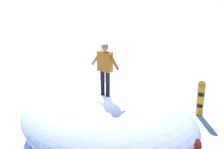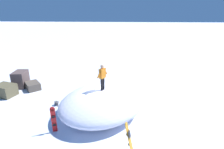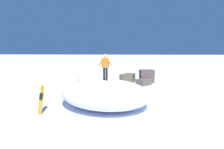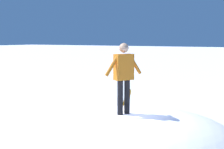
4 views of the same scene
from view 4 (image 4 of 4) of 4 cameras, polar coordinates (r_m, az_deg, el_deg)
The scene contains 3 objects.
snow_mound at distance 7.67m, azimuth 2.35°, elevation -13.59°, with size 5.17×6.25×1.68m, color white.
snowboarder_standing at distance 7.20m, azimuth 2.27°, elevation 0.22°, with size 0.96×0.59×1.74m.
snowboard_primary_upright at distance 11.42m, azimuth 2.59°, elevation -6.58°, with size 0.40×0.48×1.66m.
Camera 4 is at (-6.26, -3.39, 3.53)m, focal length 47.69 mm.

